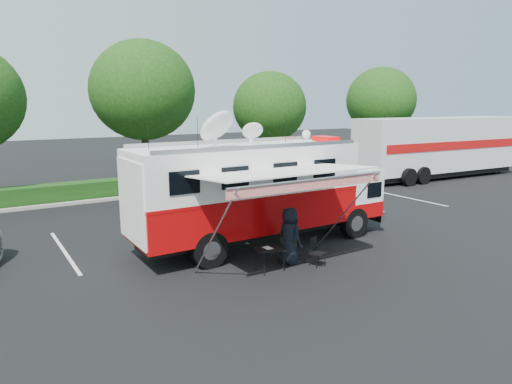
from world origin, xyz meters
TOP-DOWN VIEW (x-y plane):
  - ground_plane at (0.00, 0.00)m, footprint 120.00×120.00m
  - back_border at (1.14, 12.90)m, footprint 60.00×6.14m
  - stall_lines at (-0.50, 3.00)m, footprint 24.12×5.50m
  - command_truck at (-0.09, -0.00)m, footprint 9.93×2.73m
  - awning at (-0.98, -2.83)m, footprint 5.42×2.79m
  - person at (-0.47, -2.29)m, footprint 0.77×1.03m
  - folding_table at (-1.39, -2.52)m, footprint 1.05×0.89m
  - folding_chair at (0.15, -2.86)m, footprint 0.58×0.62m
  - trash_bin at (-0.27, -1.97)m, footprint 0.60×0.60m
  - semi_trailer at (19.13, 6.55)m, footprint 13.87×3.82m

SIDE VIEW (x-z plane):
  - ground_plane at x=0.00m, z-range 0.00..0.00m
  - person at x=-0.47m, z-range -0.95..0.95m
  - stall_lines at x=-0.50m, z-range 0.00..0.01m
  - trash_bin at x=-0.27m, z-range 0.00..0.89m
  - folding_chair at x=0.15m, z-range 0.08..1.01m
  - folding_table at x=-1.39m, z-range 0.33..1.09m
  - command_truck at x=-0.09m, z-range -0.34..4.43m
  - semi_trailer at x=19.13m, z-range 0.12..4.34m
  - awning at x=-0.98m, z-range 1.44..4.71m
  - back_border at x=1.14m, z-range 0.57..9.44m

